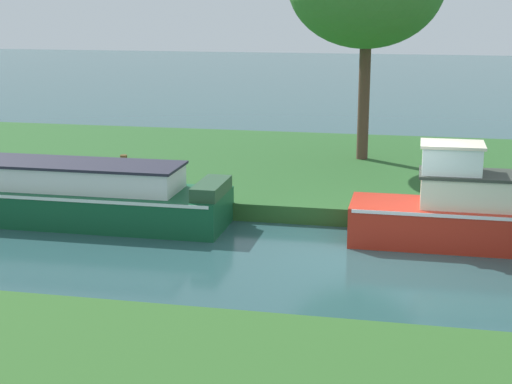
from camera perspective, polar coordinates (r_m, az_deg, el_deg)
ground_plane at (r=15.22m, az=9.21°, el=-4.86°), size 120.00×120.00×0.00m
riverbank_far at (r=21.93m, az=10.15°, el=1.44°), size 72.00×10.00×0.40m
forest_narrowboat at (r=18.45m, az=-17.33°, el=0.13°), size 9.89×1.83×2.07m
mooring_post_near at (r=18.76m, az=-9.68°, el=1.37°), size 0.17×0.17×0.89m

